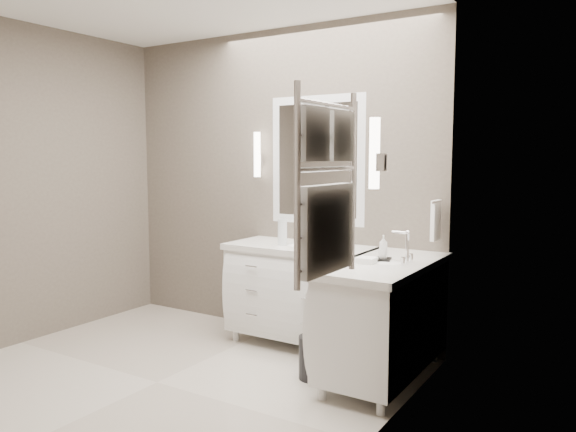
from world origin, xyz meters
The scene contains 19 objects.
floor centered at (0.00, 0.00, -0.01)m, with size 3.20×3.00×0.01m, color beige.
wall_back centered at (0.00, 1.50, 1.35)m, with size 3.20×0.01×2.70m, color #574E45.
wall_left centered at (-1.60, 0.00, 1.35)m, with size 0.01×3.00×2.70m, color #574E45.
wall_right centered at (1.60, 0.00, 1.35)m, with size 0.01×3.00×2.70m, color #574E45.
vanity_back centered at (0.45, 1.23, 0.49)m, with size 1.24×0.59×0.97m.
vanity_right centered at (1.33, 0.90, 0.49)m, with size 0.59×1.24×0.97m.
mirror_back centered at (0.45, 1.49, 1.55)m, with size 0.90×0.02×1.10m.
mirror_right centered at (1.59, 0.80, 1.55)m, with size 0.02×0.90×1.10m.
sconce_back centered at (-0.13, 1.43, 1.59)m, with size 0.06×0.06×0.40m.
sconce_right centered at (1.53, 0.22, 1.59)m, with size 0.06×0.06×0.40m.
towel_bar_corner centered at (1.54, 1.36, 1.12)m, with size 0.03×0.22×0.30m.
towel_ladder centered at (1.55, -0.40, 1.39)m, with size 0.06×0.58×0.90m.
waste_bin centered at (0.90, 0.65, 0.15)m, with size 0.22×0.22×0.31m, color black.
amenity_tray_back centered at (0.72, 1.12, 0.86)m, with size 0.15×0.11×0.02m, color black.
amenity_tray_right centered at (1.31, 0.91, 0.86)m, with size 0.11×0.14×0.02m, color black.
water_bottle centered at (0.31, 1.15, 0.96)m, with size 0.08×0.08×0.22m, color silver.
soap_bottle_a centered at (0.69, 1.14, 0.94)m, with size 0.06×0.07×0.14m, color white.
soap_bottle_b centered at (0.75, 1.09, 0.93)m, with size 0.09×0.09×0.11m, color black.
soap_bottle_c centered at (1.31, 0.91, 0.95)m, with size 0.06×0.06×0.16m, color white.
Camera 1 is at (2.79, -2.74, 1.58)m, focal length 35.00 mm.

